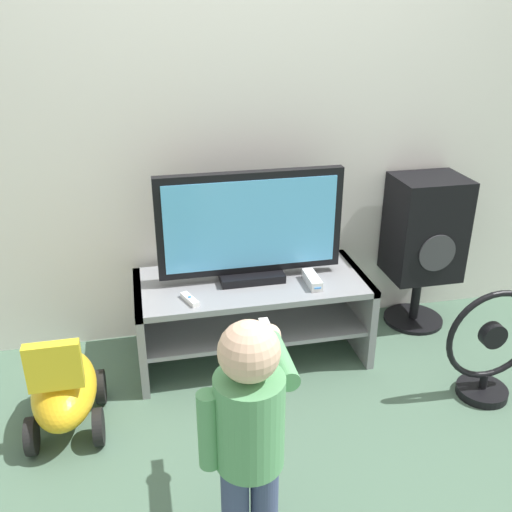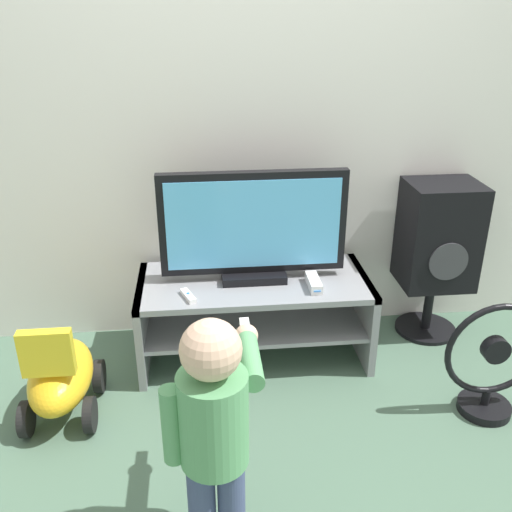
# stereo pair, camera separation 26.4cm
# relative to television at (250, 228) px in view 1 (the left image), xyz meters

# --- Properties ---
(ground_plane) EXTENTS (16.00, 16.00, 0.00)m
(ground_plane) POSITION_rel_television_xyz_m (0.00, -0.28, -0.70)
(ground_plane) COLOR #4C6B56
(wall_back) EXTENTS (10.00, 0.06, 2.60)m
(wall_back) POSITION_rel_television_xyz_m (0.00, 0.32, 0.60)
(wall_back) COLOR silver
(wall_back) RESTS_ON ground_plane
(tv_stand) EXTENTS (1.15, 0.52, 0.44)m
(tv_stand) POSITION_rel_television_xyz_m (0.00, -0.02, -0.41)
(tv_stand) COLOR gray
(tv_stand) RESTS_ON ground_plane
(television) EXTENTS (0.90, 0.20, 0.54)m
(television) POSITION_rel_television_xyz_m (0.00, 0.00, 0.00)
(television) COLOR black
(television) RESTS_ON tv_stand
(game_console) EXTENTS (0.06, 0.18, 0.05)m
(game_console) POSITION_rel_television_xyz_m (0.28, -0.13, -0.24)
(game_console) COLOR white
(game_console) RESTS_ON tv_stand
(remote_primary) EXTENTS (0.08, 0.13, 0.03)m
(remote_primary) POSITION_rel_television_xyz_m (-0.32, -0.18, -0.26)
(remote_primary) COLOR white
(remote_primary) RESTS_ON tv_stand
(child) EXTENTS (0.33, 0.49, 0.87)m
(child) POSITION_rel_television_xyz_m (-0.23, -1.11, -0.19)
(child) COLOR #3F4C72
(child) RESTS_ON ground_plane
(speaker_tower) EXTENTS (0.37, 0.33, 0.86)m
(speaker_tower) POSITION_rel_television_xyz_m (0.98, 0.11, -0.15)
(speaker_tower) COLOR black
(speaker_tower) RESTS_ON ground_plane
(floor_fan) EXTENTS (0.45, 0.23, 0.55)m
(floor_fan) POSITION_rel_television_xyz_m (0.99, -0.58, -0.46)
(floor_fan) COLOR black
(floor_fan) RESTS_ON ground_plane
(ride_on_toy) EXTENTS (0.31, 0.50, 0.50)m
(ride_on_toy) POSITION_rel_television_xyz_m (-0.89, -0.39, -0.51)
(ride_on_toy) COLOR gold
(ride_on_toy) RESTS_ON ground_plane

